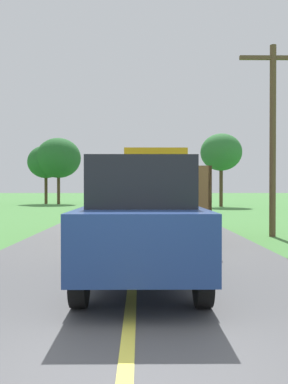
{
  "coord_description": "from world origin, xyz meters",
  "views": [
    {
      "loc": [
        0.12,
        -3.24,
        1.58
      ],
      "look_at": [
        0.26,
        11.09,
        1.4
      ],
      "focal_mm": 37.74,
      "sensor_mm": 36.0,
      "label": 1
    }
  ],
  "objects": [
    {
      "name": "following_car",
      "position": [
        0.13,
        3.0,
        1.07
      ],
      "size": [
        1.74,
        4.1,
        1.92
      ],
      "color": "navy",
      "rests_on": "road_surface"
    },
    {
      "name": "roadside_tree_far_left",
      "position": [
        6.59,
        28.89,
        4.33
      ],
      "size": [
        3.29,
        3.29,
        5.84
      ],
      "color": "#4C3823",
      "rests_on": "ground"
    },
    {
      "name": "roadside_tree_mid_right",
      "position": [
        -8.65,
        34.34,
        3.89
      ],
      "size": [
        3.36,
        3.36,
        5.42
      ],
      "color": "#4C3823",
      "rests_on": "ground"
    },
    {
      "name": "roadside_tree_near_left",
      "position": [
        -7.39,
        33.87,
        4.23
      ],
      "size": [
        4.07,
        4.07,
        6.07
      ],
      "color": "#4C3823",
      "rests_on": "ground"
    },
    {
      "name": "centre_line",
      "position": [
        0.0,
        0.0,
        0.08
      ],
      "size": [
        0.14,
        108.0,
        0.01
      ],
      "primitive_type": "cube",
      "color": "#E0D64C",
      "rests_on": "road_surface"
    },
    {
      "name": "road_surface",
      "position": [
        0.0,
        0.0,
        0.04
      ],
      "size": [
        6.4,
        120.0,
        0.08
      ],
      "primitive_type": "cube",
      "color": "#4C4C4F",
      "rests_on": "ground"
    },
    {
      "name": "banana_truck_far",
      "position": [
        0.6,
        25.44,
        1.47
      ],
      "size": [
        2.38,
        5.81,
        2.8
      ],
      "color": "#2D2D30",
      "rests_on": "road_surface"
    },
    {
      "name": "utility_pole_roadside",
      "position": [
        4.33,
        9.53,
        3.33
      ],
      "size": [
        2.12,
        0.2,
        6.07
      ],
      "color": "brown",
      "rests_on": "ground"
    },
    {
      "name": "banana_truck_near",
      "position": [
        0.64,
        9.85,
        1.47
      ],
      "size": [
        2.38,
        5.82,
        2.8
      ],
      "color": "#2D2D30",
      "rests_on": "road_surface"
    },
    {
      "name": "ground_plane",
      "position": [
        0.0,
        0.0,
        0.0
      ],
      "size": [
        200.0,
        200.0,
        0.0
      ],
      "primitive_type": "plane",
      "color": "#47843D"
    }
  ]
}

